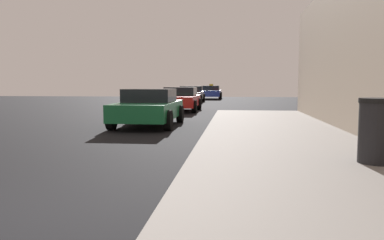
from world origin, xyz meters
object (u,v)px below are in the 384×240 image
(car_green, at_px, (149,107))
(car_silver, at_px, (191,94))
(car_red, at_px, (181,99))
(trash_bin, at_px, (378,130))
(car_blue, at_px, (211,92))

(car_green, distance_m, car_silver, 16.78)
(car_red, bearing_deg, trash_bin, 110.66)
(car_silver, relative_size, car_blue, 1.01)
(car_red, height_order, car_blue, car_blue)
(car_silver, xyz_separation_m, car_blue, (1.14, 7.19, 0.00))
(trash_bin, relative_size, car_blue, 0.25)
(car_silver, bearing_deg, car_green, 91.47)
(car_green, xyz_separation_m, car_silver, (-0.43, 16.78, 0.00))
(car_red, distance_m, car_blue, 16.72)
(trash_bin, height_order, car_green, car_green)
(car_red, bearing_deg, car_blue, -92.15)
(trash_bin, height_order, car_red, car_red)
(car_red, distance_m, car_silver, 9.54)
(car_red, xyz_separation_m, car_blue, (0.63, 16.71, 0.00))
(trash_bin, bearing_deg, car_red, 110.66)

